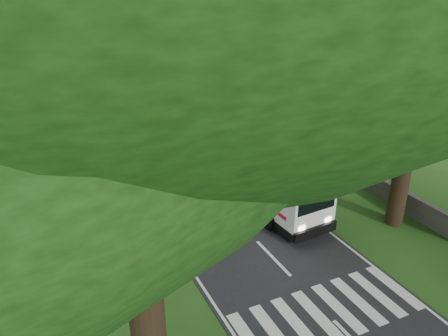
% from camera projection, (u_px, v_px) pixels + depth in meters
% --- Properties ---
extents(ground, '(140.00, 140.00, 0.00)m').
position_uv_depth(ground, '(297.00, 283.00, 18.83)').
color(ground, '#1D4313').
rests_on(ground, ground).
extents(road, '(8.00, 120.00, 0.04)m').
position_uv_depth(road, '(141.00, 122.00, 39.49)').
color(road, black).
rests_on(road, ground).
extents(crosswalk, '(8.00, 3.00, 0.01)m').
position_uv_depth(crosswalk, '(326.00, 313.00, 17.18)').
color(crosswalk, silver).
rests_on(crosswalk, ground).
extents(property_wall, '(0.35, 50.00, 1.20)m').
position_uv_depth(property_wall, '(235.00, 106.00, 41.94)').
color(property_wall, '#383533').
rests_on(property_wall, ground).
extents(church, '(14.00, 24.00, 11.60)m').
position_uv_depth(church, '(330.00, 58.00, 41.63)').
color(church, tan).
rests_on(church, ground).
extents(pole_near, '(1.60, 0.24, 8.00)m').
position_uv_depth(pole_near, '(324.00, 132.00, 24.24)').
color(pole_near, gray).
rests_on(pole_near, ground).
extents(pole_mid, '(1.60, 0.24, 8.00)m').
position_uv_depth(pole_mid, '(192.00, 68.00, 40.77)').
color(pole_mid, gray).
rests_on(pole_mid, ground).
extents(pole_far, '(1.60, 0.24, 8.00)m').
position_uv_depth(pole_far, '(136.00, 41.00, 57.29)').
color(pole_far, gray).
rests_on(pole_far, ground).
extents(tree_r_near, '(14.14, 14.14, 13.47)m').
position_uv_depth(tree_r_near, '(430.00, 20.00, 19.21)').
color(tree_r_near, black).
rests_on(tree_r_near, ground).
extents(coach_bus, '(3.67, 12.71, 3.70)m').
position_uv_depth(coach_bus, '(247.00, 161.00, 26.05)').
color(coach_bus, white).
rests_on(coach_bus, ground).
extents(distant_car_a, '(1.98, 4.30, 1.43)m').
position_uv_depth(distant_car_a, '(77.00, 79.00, 52.21)').
color(distant_car_a, '#B6B7BC').
rests_on(distant_car_a, road).
extents(distant_car_b, '(2.19, 3.86, 1.20)m').
position_uv_depth(distant_car_b, '(73.00, 60.00, 64.21)').
color(distant_car_b, navy).
rests_on(distant_car_b, road).
extents(distant_car_c, '(2.68, 4.58, 1.25)m').
position_uv_depth(distant_car_c, '(88.00, 57.00, 66.76)').
color(distant_car_c, maroon).
rests_on(distant_car_c, road).
extents(pedestrian, '(0.53, 0.69, 1.68)m').
position_uv_depth(pedestrian, '(116.00, 203.00, 23.69)').
color(pedestrian, black).
rests_on(pedestrian, ground).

